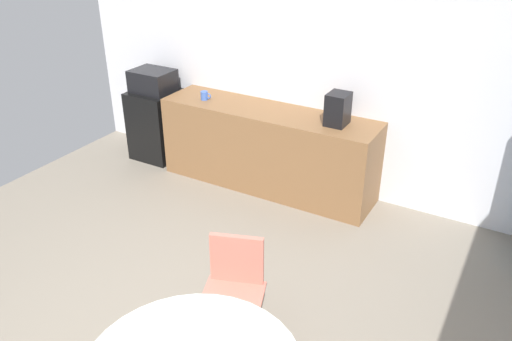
{
  "coord_description": "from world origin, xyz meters",
  "views": [
    {
      "loc": [
        2.02,
        -1.85,
        2.86
      ],
      "look_at": [
        0.2,
        1.32,
        0.95
      ],
      "focal_mm": 36.28,
      "sensor_mm": 36.0,
      "label": 1
    }
  ],
  "objects_px": {
    "mug_white": "(205,96)",
    "coffee_maker": "(338,109)",
    "microwave": "(153,81)",
    "mini_fridge": "(157,124)",
    "chair_coral": "(234,280)"
  },
  "relations": [
    {
      "from": "mug_white",
      "to": "coffee_maker",
      "type": "relative_size",
      "value": 0.4
    },
    {
      "from": "microwave",
      "to": "mug_white",
      "type": "xyz_separation_m",
      "value": [
        0.79,
        -0.06,
        -0.03
      ]
    },
    {
      "from": "mini_fridge",
      "to": "microwave",
      "type": "distance_m",
      "value": 0.55
    },
    {
      "from": "mug_white",
      "to": "chair_coral",
      "type": "bearing_deg",
      "value": -51.02
    },
    {
      "from": "chair_coral",
      "to": "mug_white",
      "type": "bearing_deg",
      "value": 128.98
    },
    {
      "from": "chair_coral",
      "to": "coffee_maker",
      "type": "bearing_deg",
      "value": 93.52
    },
    {
      "from": "mini_fridge",
      "to": "chair_coral",
      "type": "relative_size",
      "value": 1.02
    },
    {
      "from": "chair_coral",
      "to": "mug_white",
      "type": "height_order",
      "value": "mug_white"
    },
    {
      "from": "mini_fridge",
      "to": "mug_white",
      "type": "height_order",
      "value": "mug_white"
    },
    {
      "from": "mug_white",
      "to": "mini_fridge",
      "type": "bearing_deg",
      "value": 175.35
    },
    {
      "from": "microwave",
      "to": "coffee_maker",
      "type": "distance_m",
      "value": 2.33
    },
    {
      "from": "mini_fridge",
      "to": "coffee_maker",
      "type": "height_order",
      "value": "coffee_maker"
    },
    {
      "from": "microwave",
      "to": "coffee_maker",
      "type": "bearing_deg",
      "value": 0.0
    },
    {
      "from": "microwave",
      "to": "coffee_maker",
      "type": "height_order",
      "value": "coffee_maker"
    },
    {
      "from": "mini_fridge",
      "to": "coffee_maker",
      "type": "bearing_deg",
      "value": 0.0
    }
  ]
}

